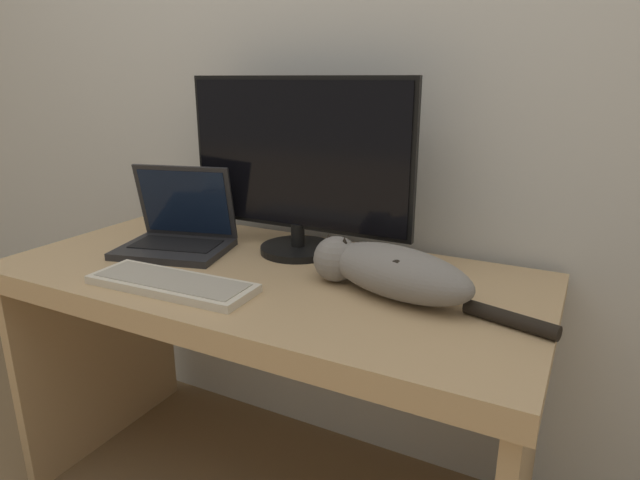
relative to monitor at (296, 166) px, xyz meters
The scene contains 6 objects.
wall_back 0.38m from the monitor, 89.11° to the left, with size 6.40×0.06×2.60m.
desk 0.45m from the monitor, 88.86° to the right, with size 1.44×0.69×0.74m.
monitor is the anchor object (origin of this frame).
laptop 0.41m from the monitor, 156.30° to the right, with size 0.35×0.30×0.24m.
external_keyboard 0.47m from the monitor, 108.92° to the right, with size 0.43×0.16×0.02m.
cat 0.44m from the monitor, 26.94° to the right, with size 0.59×0.25×0.12m.
Camera 1 is at (0.74, -0.77, 1.23)m, focal length 30.00 mm.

